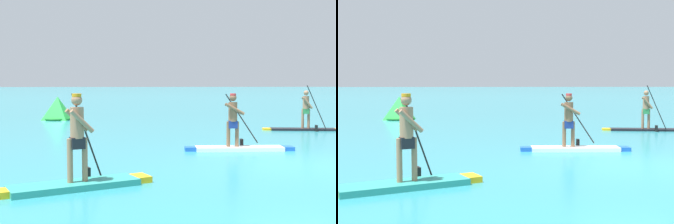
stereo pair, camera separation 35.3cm
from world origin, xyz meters
TOP-DOWN VIEW (x-y plane):
  - ground at (0.00, 0.00)m, footprint 440.00×440.00m
  - paddleboarder_near_left at (-5.18, -2.31)m, footprint 3.01×1.69m
  - paddleboarder_mid_center at (-0.92, 2.32)m, footprint 3.27×0.87m
  - paddleboarder_far_right at (3.30, 7.89)m, footprint 3.43×1.14m
  - race_marker_buoy at (-8.05, 14.48)m, footprint 1.93×1.93m

SIDE VIEW (x-z plane):
  - ground at x=0.00m, z-range 0.00..0.00m
  - paddleboarder_mid_center at x=-0.92m, z-range -0.52..1.21m
  - paddleboarder_near_left at x=-5.18m, z-range -0.57..1.26m
  - paddleboarder_far_right at x=3.30m, z-range -0.62..1.36m
  - race_marker_buoy at x=-8.05m, z-range -0.07..1.21m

